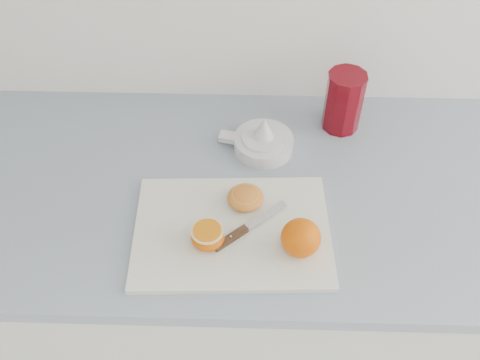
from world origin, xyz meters
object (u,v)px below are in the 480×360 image
Objects in this scene: half_orange at (208,236)px; cutting_board at (232,231)px; counter at (283,293)px; red_tumbler at (343,103)px; citrus_juicer at (263,141)px.

cutting_board is at bearing 36.01° from half_orange.
cutting_board is (-0.13, -0.13, 0.45)m from counter.
red_tumbler is at bearing 51.25° from half_orange.
counter is 15.24× the size of citrus_juicer.
counter is 0.56m from red_tumbler.
red_tumbler reaches higher than citrus_juicer.
cutting_board is at bearing -133.99° from counter.
citrus_juicer reaches higher than half_orange.
red_tumbler is (0.18, 0.08, 0.04)m from citrus_juicer.
half_orange is 0.29m from citrus_juicer.
citrus_juicer reaches higher than counter.
cutting_board is 0.25m from citrus_juicer.
citrus_juicer is at bearing -155.04° from red_tumbler.
citrus_juicer is at bearing 122.97° from counter.
red_tumbler reaches higher than cutting_board.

